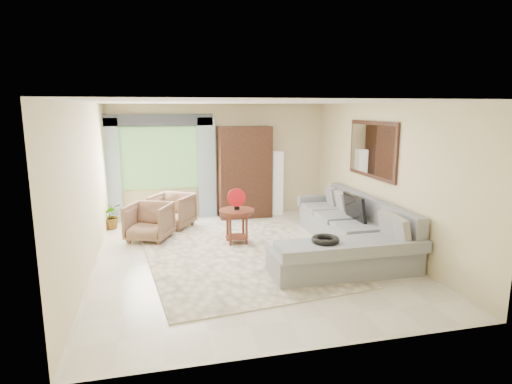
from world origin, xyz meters
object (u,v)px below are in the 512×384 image
object	(u,v)px
coffee_table	(237,226)
sectional_sofa	(347,236)
potted_plant	(112,216)
tv_screen	(355,208)
armchair_right	(172,211)
armchair_left	(149,222)
armoire	(245,172)
floor_lamp	(277,183)

from	to	relation	value
coffee_table	sectional_sofa	bearing A→B (deg)	-26.91
potted_plant	coffee_table	bearing A→B (deg)	-34.29
tv_screen	armchair_right	world-z (taller)	tv_screen
tv_screen	potted_plant	xyz separation A→B (m)	(-4.44, 2.24, -0.44)
tv_screen	coffee_table	size ratio (longest dim) A/B	1.13
potted_plant	sectional_sofa	bearing A→B (deg)	-31.24
armchair_left	armchair_right	xyz separation A→B (m)	(0.48, 0.79, 0.00)
coffee_table	armchair_left	world-z (taller)	armchair_left
tv_screen	armchair_right	size ratio (longest dim) A/B	0.93
sectional_sofa	coffee_table	world-z (taller)	sectional_sofa
armchair_left	potted_plant	distance (m)	1.27
potted_plant	armchair_left	bearing A→B (deg)	-52.30
coffee_table	armchair_left	distance (m)	1.71
coffee_table	armoire	world-z (taller)	armoire
sectional_sofa	coffee_table	distance (m)	2.03
armoire	floor_lamp	bearing A→B (deg)	4.29
armchair_right	coffee_table	bearing A→B (deg)	-20.18
potted_plant	tv_screen	bearing A→B (deg)	-26.74
potted_plant	armchair_right	bearing A→B (deg)	-9.66
sectional_sofa	tv_screen	size ratio (longest dim) A/B	4.68
coffee_table	floor_lamp	xyz separation A→B (m)	(1.37, 2.04, 0.41)
armchair_right	armchair_left	bearing A→B (deg)	-89.84
floor_lamp	potted_plant	bearing A→B (deg)	-173.55
armchair_right	tv_screen	bearing A→B (deg)	-1.14
coffee_table	potted_plant	bearing A→B (deg)	145.71
sectional_sofa	armchair_right	world-z (taller)	sectional_sofa
armoire	sectional_sofa	bearing A→B (deg)	-66.94
armchair_left	potted_plant	size ratio (longest dim) A/B	1.42
sectional_sofa	armchair_right	bearing A→B (deg)	141.59
sectional_sofa	potted_plant	world-z (taller)	sectional_sofa
tv_screen	armoire	world-z (taller)	armoire
armchair_left	armoire	bearing A→B (deg)	55.89
armchair_right	potted_plant	distance (m)	1.27
armchair_right	floor_lamp	xyz separation A→B (m)	(2.49, 0.64, 0.39)
armchair_left	floor_lamp	distance (m)	3.32
tv_screen	armchair_right	xyz separation A→B (m)	(-3.19, 2.03, -0.36)
armchair_left	sectional_sofa	bearing A→B (deg)	-0.52
armoire	potted_plant	bearing A→B (deg)	-172.97
sectional_sofa	armchair_left	distance (m)	3.73
sectional_sofa	armchair_right	distance (m)	3.74
coffee_table	armchair_right	bearing A→B (deg)	128.57
armoire	floor_lamp	size ratio (longest dim) A/B	1.40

